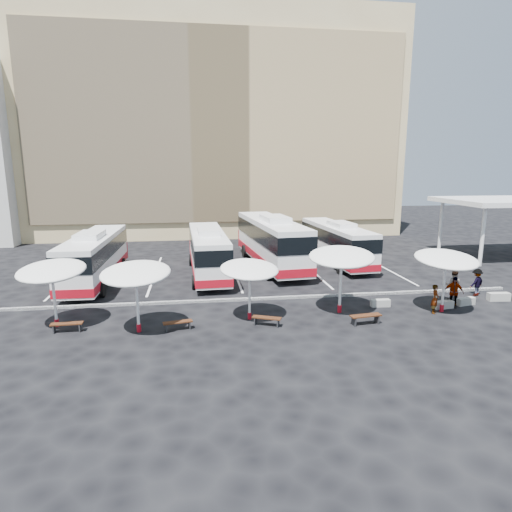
{
  "coord_description": "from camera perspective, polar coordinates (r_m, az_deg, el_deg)",
  "views": [
    {
      "loc": [
        -2.84,
        -24.08,
        7.89
      ],
      "look_at": [
        1.0,
        3.0,
        2.2
      ],
      "focal_mm": 30.0,
      "sensor_mm": 36.0,
      "label": 1
    }
  ],
  "objects": [
    {
      "name": "ground",
      "position": [
        25.5,
        -1.29,
        -6.28
      ],
      "size": [
        120.0,
        120.0,
        0.0
      ],
      "primitive_type": "plane",
      "color": "black",
      "rests_on": "ground"
    },
    {
      "name": "sandstone_building",
      "position": [
        56.22,
        -5.36,
        16.54
      ],
      "size": [
        42.0,
        18.25,
        29.6
      ],
      "color": "tan",
      "rests_on": "ground"
    },
    {
      "name": "service_canopy",
      "position": [
        43.49,
        30.27,
        6.18
      ],
      "size": [
        10.0,
        8.0,
        5.2
      ],
      "color": "white",
      "rests_on": "ground"
    },
    {
      "name": "curb_divider",
      "position": [
        25.95,
        -1.42,
        -5.78
      ],
      "size": [
        34.0,
        0.25,
        0.15
      ],
      "primitive_type": "cube",
      "color": "black",
      "rests_on": "ground"
    },
    {
      "name": "bay_lines",
      "position": [
        33.16,
        -2.93,
        -2.02
      ],
      "size": [
        24.15,
        12.0,
        0.01
      ],
      "color": "white",
      "rests_on": "ground"
    },
    {
      "name": "bus_0",
      "position": [
        31.72,
        -20.66,
        0.04
      ],
      "size": [
        2.84,
        11.55,
        3.65
      ],
      "rotation": [
        0.0,
        0.0,
        -0.02
      ],
      "color": "white",
      "rests_on": "ground"
    },
    {
      "name": "bus_1",
      "position": [
        31.91,
        -6.43,
        0.75
      ],
      "size": [
        2.97,
        11.44,
        3.61
      ],
      "rotation": [
        0.0,
        0.0,
        0.04
      ],
      "color": "white",
      "rests_on": "ground"
    },
    {
      "name": "bus_2",
      "position": [
        34.58,
        2.02,
        2.18
      ],
      "size": [
        4.04,
        13.43,
        4.2
      ],
      "rotation": [
        0.0,
        0.0,
        0.1
      ],
      "color": "white",
      "rests_on": "ground"
    },
    {
      "name": "bus_3",
      "position": [
        36.26,
        10.65,
        1.91
      ],
      "size": [
        3.19,
        11.38,
        3.57
      ],
      "rotation": [
        0.0,
        0.0,
        0.07
      ],
      "color": "white",
      "rests_on": "ground"
    },
    {
      "name": "sunshade_0",
      "position": [
        23.32,
        -25.59,
        -1.81
      ],
      "size": [
        3.68,
        3.72,
        3.4
      ],
      "rotation": [
        0.0,
        0.0,
        -0.14
      ],
      "color": "white",
      "rests_on": "ground"
    },
    {
      "name": "sunshade_1",
      "position": [
        21.12,
        -15.75,
        -2.25
      ],
      "size": [
        3.78,
        3.81,
        3.46
      ],
      "rotation": [
        0.0,
        0.0,
        -0.15
      ],
      "color": "white",
      "rests_on": "ground"
    },
    {
      "name": "sunshade_2",
      "position": [
        22.11,
        -0.88,
        -1.81
      ],
      "size": [
        3.68,
        3.71,
        3.19
      ],
      "rotation": [
        0.0,
        0.0,
        0.24
      ],
      "color": "white",
      "rests_on": "ground"
    },
    {
      "name": "sunshade_3",
      "position": [
        23.54,
        11.34,
        -0.12
      ],
      "size": [
        4.49,
        4.51,
        3.7
      ],
      "rotation": [
        0.0,
        0.0,
        -0.33
      ],
      "color": "white",
      "rests_on": "ground"
    },
    {
      "name": "sunshade_4",
      "position": [
        25.44,
        24.03,
        -0.43
      ],
      "size": [
        3.38,
        3.42,
        3.5
      ],
      "rotation": [
        0.0,
        0.0,
        0.01
      ],
      "color": "white",
      "rests_on": "ground"
    },
    {
      "name": "wood_bench_0",
      "position": [
        23.01,
        -23.89,
        -8.42
      ],
      "size": [
        1.51,
        0.45,
        0.46
      ],
      "rotation": [
        0.0,
        0.0,
        0.03
      ],
      "color": "black",
      "rests_on": "ground"
    },
    {
      "name": "wood_bench_1",
      "position": [
        21.68,
        -10.39,
        -8.84
      ],
      "size": [
        1.48,
        0.66,
        0.44
      ],
      "rotation": [
        0.0,
        0.0,
        0.2
      ],
      "color": "black",
      "rests_on": "ground"
    },
    {
      "name": "wood_bench_2",
      "position": [
        21.88,
        1.43,
        -8.41
      ],
      "size": [
        1.52,
        0.96,
        0.46
      ],
      "rotation": [
        0.0,
        0.0,
        -0.42
      ],
      "color": "black",
      "rests_on": "ground"
    },
    {
      "name": "wood_bench_3",
      "position": [
        22.75,
        14.41,
        -7.9
      ],
      "size": [
        1.69,
        0.65,
        0.5
      ],
      "rotation": [
        0.0,
        0.0,
        0.13
      ],
      "color": "black",
      "rests_on": "ground"
    },
    {
      "name": "conc_bench_0",
      "position": [
        25.84,
        16.24,
        -6.03
      ],
      "size": [
        1.12,
        0.41,
        0.41
      ],
      "primitive_type": "cube",
      "rotation": [
        0.0,
        0.0,
        -0.04
      ],
      "color": "gray",
      "rests_on": "ground"
    },
    {
      "name": "conc_bench_1",
      "position": [
        26.73,
        23.74,
        -5.97
      ],
      "size": [
        1.18,
        0.53,
        0.43
      ],
      "primitive_type": "cube",
      "rotation": [
        0.0,
        0.0,
        0.14
      ],
      "color": "gray",
      "rests_on": "ground"
    },
    {
      "name": "conc_bench_2",
      "position": [
        27.92,
        26.16,
        -5.45
      ],
      "size": [
        1.2,
        0.62,
        0.43
      ],
      "primitive_type": "cube",
      "rotation": [
        0.0,
        0.0,
        0.22
      ],
      "color": "gray",
      "rests_on": "ground"
    },
    {
      "name": "conc_bench_3",
      "position": [
        29.73,
        29.62,
        -4.74
      ],
      "size": [
        1.31,
        0.54,
        0.48
      ],
      "primitive_type": "cube",
      "rotation": [
        0.0,
        0.0,
        -0.09
      ],
      "color": "gray",
      "rests_on": "ground"
    },
    {
      "name": "passenger_0",
      "position": [
        25.53,
        22.78,
        -5.3
      ],
      "size": [
        0.67,
        0.7,
        1.62
      ],
      "primitive_type": "imported",
      "rotation": [
        0.0,
        0.0,
        0.9
      ],
      "color": "black",
      "rests_on": "ground"
    },
    {
      "name": "passenger_1",
      "position": [
        28.35,
        24.87,
        -3.6
      ],
      "size": [
        1.13,
        1.08,
        1.84
      ],
      "primitive_type": "imported",
      "rotation": [
        0.0,
        0.0,
        2.55
      ],
      "color": "black",
      "rests_on": "ground"
    },
    {
      "name": "passenger_2",
      "position": [
        26.97,
        24.85,
        -4.39
      ],
      "size": [
        1.13,
        0.89,
        1.8
      ],
      "primitive_type": "imported",
      "rotation": [
        0.0,
        0.0,
        -0.51
      ],
      "color": "black",
      "rests_on": "ground"
    },
    {
      "name": "passenger_3",
      "position": [
        30.0,
        27.32,
        -3.15
      ],
      "size": [
        1.27,
        1.02,
        1.72
      ],
      "primitive_type": "imported",
      "rotation": [
        0.0,
        0.0,
        3.54
      ],
      "color": "black",
      "rests_on": "ground"
    }
  ]
}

